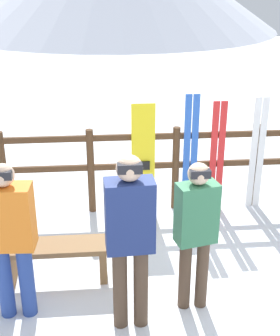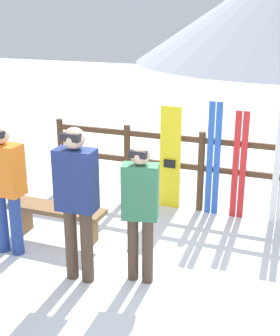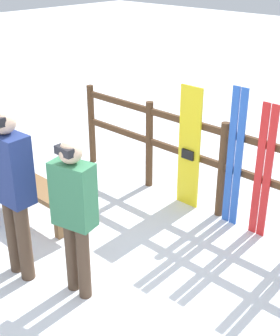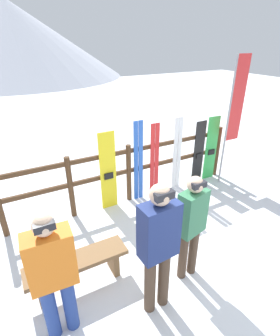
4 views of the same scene
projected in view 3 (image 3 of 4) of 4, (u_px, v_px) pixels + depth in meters
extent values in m
plane|color=white|center=(93.00, 296.00, 4.47)|extent=(40.00, 40.00, 0.00)
cylinder|color=#4C331E|center=(92.00, 125.00, 7.05)|extent=(0.10, 0.10, 1.21)
cylinder|color=#4C331E|center=(149.00, 145.00, 6.32)|extent=(0.10, 0.10, 1.21)
cylinder|color=#4C331E|center=(222.00, 171.00, 5.60)|extent=(0.10, 0.10, 1.21)
cube|color=#4C331E|center=(222.00, 166.00, 5.57)|extent=(4.71, 0.05, 0.08)
cube|color=#4C331E|center=(225.00, 133.00, 5.39)|extent=(4.71, 0.05, 0.08)
cube|color=brown|center=(38.00, 188.00, 5.59)|extent=(1.34, 0.36, 0.06)
cube|color=brown|center=(17.00, 191.00, 6.00)|extent=(0.08, 0.29, 0.39)
cube|color=brown|center=(66.00, 219.00, 5.38)|extent=(0.08, 0.29, 0.39)
cylinder|color=#4C3828|center=(72.00, 255.00, 4.43)|extent=(0.12, 0.12, 0.76)
cylinder|color=#4C3828|center=(84.00, 263.00, 4.32)|extent=(0.12, 0.12, 0.76)
cube|color=#33724C|center=(73.00, 195.00, 4.09)|extent=(0.42, 0.29, 0.60)
sphere|color=#D8B293|center=(70.00, 152.00, 3.91)|extent=(0.21, 0.21, 0.21)
cube|color=black|center=(64.00, 151.00, 3.86)|extent=(0.19, 0.07, 0.07)
cylinder|color=#4C3828|center=(13.00, 234.00, 4.67)|extent=(0.14, 0.14, 0.85)
cylinder|color=#4C3828|center=(24.00, 242.00, 4.55)|extent=(0.14, 0.14, 0.85)
cube|color=navy|center=(9.00, 168.00, 4.29)|extent=(0.44, 0.26, 0.67)
sphere|color=#D8B293|center=(3.00, 121.00, 4.10)|extent=(0.23, 0.23, 0.23)
cube|color=yellow|center=(189.00, 148.00, 5.77)|extent=(0.32, 0.02, 1.57)
cube|color=black|center=(188.00, 155.00, 5.78)|extent=(0.18, 0.03, 0.12)
cube|color=blue|center=(231.00, 157.00, 5.38)|extent=(0.09, 0.02, 1.68)
cube|color=blue|center=(238.00, 160.00, 5.31)|extent=(0.09, 0.02, 1.68)
cube|color=red|center=(259.00, 171.00, 5.16)|extent=(0.09, 0.02, 1.58)
cube|color=red|center=(268.00, 174.00, 5.10)|extent=(0.09, 0.02, 1.58)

